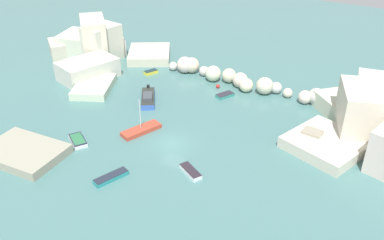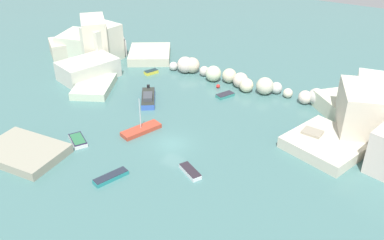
{
  "view_description": "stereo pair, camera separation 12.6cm",
  "coord_description": "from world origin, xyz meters",
  "px_view_note": "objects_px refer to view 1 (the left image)",
  "views": [
    {
      "loc": [
        23.84,
        -36.04,
        28.28
      ],
      "look_at": [
        0.0,
        4.91,
        1.0
      ],
      "focal_mm": 39.04,
      "sensor_mm": 36.0,
      "label": 1
    },
    {
      "loc": [
        23.95,
        -35.97,
        28.28
      ],
      "look_at": [
        0.0,
        4.91,
        1.0
      ],
      "focal_mm": 39.04,
      "sensor_mm": 36.0,
      "label": 2
    }
  ],
  "objects_px": {
    "moored_boat_0": "(78,140)",
    "moored_boat_1": "(313,139)",
    "moored_boat_4": "(141,130)",
    "moored_boat_2": "(148,98)",
    "moored_boat_7": "(111,177)",
    "stone_dock": "(24,152)",
    "moored_boat_5": "(190,171)",
    "channel_buoy": "(218,86)",
    "moored_boat_3": "(225,95)",
    "moored_boat_6": "(151,72)"
  },
  "relations": [
    {
      "from": "moored_boat_1",
      "to": "moored_boat_5",
      "type": "xyz_separation_m",
      "value": [
        -10.03,
        -12.77,
        -0.38
      ]
    },
    {
      "from": "moored_boat_1",
      "to": "stone_dock",
      "type": "bearing_deg",
      "value": 40.3
    },
    {
      "from": "stone_dock",
      "to": "moored_boat_4",
      "type": "xyz_separation_m",
      "value": [
        8.68,
        11.38,
        -0.24
      ]
    },
    {
      "from": "stone_dock",
      "to": "moored_boat_5",
      "type": "xyz_separation_m",
      "value": [
        18.65,
        6.97,
        -0.28
      ]
    },
    {
      "from": "moored_boat_0",
      "to": "moored_boat_4",
      "type": "relative_size",
      "value": 0.64
    },
    {
      "from": "moored_boat_0",
      "to": "moored_boat_2",
      "type": "bearing_deg",
      "value": 116.93
    },
    {
      "from": "moored_boat_0",
      "to": "moored_boat_1",
      "type": "distance_m",
      "value": 29.09
    },
    {
      "from": "moored_boat_5",
      "to": "moored_boat_7",
      "type": "height_order",
      "value": "moored_boat_5"
    },
    {
      "from": "moored_boat_7",
      "to": "moored_boat_0",
      "type": "bearing_deg",
      "value": -94.19
    },
    {
      "from": "stone_dock",
      "to": "moored_boat_5",
      "type": "bearing_deg",
      "value": 20.5
    },
    {
      "from": "moored_boat_4",
      "to": "moored_boat_0",
      "type": "bearing_deg",
      "value": -21.39
    },
    {
      "from": "channel_buoy",
      "to": "moored_boat_2",
      "type": "bearing_deg",
      "value": -126.29
    },
    {
      "from": "stone_dock",
      "to": "moored_boat_6",
      "type": "bearing_deg",
      "value": 92.21
    },
    {
      "from": "moored_boat_2",
      "to": "moored_boat_7",
      "type": "xyz_separation_m",
      "value": [
        7.25,
        -17.12,
        -0.28
      ]
    },
    {
      "from": "stone_dock",
      "to": "moored_boat_6",
      "type": "xyz_separation_m",
      "value": [
        -1.06,
        27.41,
        -0.25
      ]
    },
    {
      "from": "moored_boat_7",
      "to": "channel_buoy",
      "type": "bearing_deg",
      "value": -159.58
    },
    {
      "from": "moored_boat_3",
      "to": "moored_boat_0",
      "type": "bearing_deg",
      "value": -0.71
    },
    {
      "from": "stone_dock",
      "to": "channel_buoy",
      "type": "relative_size",
      "value": 15.36
    },
    {
      "from": "moored_boat_5",
      "to": "stone_dock",
      "type": "bearing_deg",
      "value": -130.44
    },
    {
      "from": "channel_buoy",
      "to": "moored_boat_1",
      "type": "distance_m",
      "value": 19.36
    },
    {
      "from": "moored_boat_2",
      "to": "moored_boat_7",
      "type": "bearing_deg",
      "value": -11.5
    },
    {
      "from": "moored_boat_5",
      "to": "moored_boat_1",
      "type": "bearing_deg",
      "value": 80.91
    },
    {
      "from": "stone_dock",
      "to": "moored_boat_0",
      "type": "bearing_deg",
      "value": 57.68
    },
    {
      "from": "moored_boat_5",
      "to": "moored_boat_6",
      "type": "distance_m",
      "value": 28.39
    },
    {
      "from": "moored_boat_3",
      "to": "moored_boat_5",
      "type": "relative_size",
      "value": 0.9
    },
    {
      "from": "moored_boat_3",
      "to": "moored_boat_4",
      "type": "bearing_deg",
      "value": 7.08
    },
    {
      "from": "moored_boat_1",
      "to": "moored_boat_2",
      "type": "height_order",
      "value": "moored_boat_1"
    },
    {
      "from": "moored_boat_7",
      "to": "moored_boat_3",
      "type": "bearing_deg",
      "value": -164.92
    },
    {
      "from": "moored_boat_6",
      "to": "moored_boat_7",
      "type": "xyz_separation_m",
      "value": [
        12.75,
        -25.66,
        -0.03
      ]
    },
    {
      "from": "stone_dock",
      "to": "moored_boat_3",
      "type": "xyz_separation_m",
      "value": [
        13.53,
        25.97,
        -0.3
      ]
    },
    {
      "from": "moored_boat_5",
      "to": "moored_boat_6",
      "type": "xyz_separation_m",
      "value": [
        -19.71,
        20.44,
        0.03
      ]
    },
    {
      "from": "stone_dock",
      "to": "moored_boat_7",
      "type": "relative_size",
      "value": 2.28
    },
    {
      "from": "moored_boat_0",
      "to": "moored_boat_2",
      "type": "height_order",
      "value": "moored_boat_2"
    },
    {
      "from": "moored_boat_0",
      "to": "moored_boat_4",
      "type": "height_order",
      "value": "moored_boat_4"
    },
    {
      "from": "moored_boat_2",
      "to": "moored_boat_5",
      "type": "xyz_separation_m",
      "value": [
        14.21,
        -11.89,
        -0.27
      ]
    },
    {
      "from": "moored_boat_6",
      "to": "moored_boat_7",
      "type": "distance_m",
      "value": 28.66
    },
    {
      "from": "moored_boat_4",
      "to": "moored_boat_5",
      "type": "distance_m",
      "value": 10.9
    },
    {
      "from": "channel_buoy",
      "to": "moored_boat_4",
      "type": "distance_m",
      "value": 16.93
    },
    {
      "from": "stone_dock",
      "to": "moored_boat_7",
      "type": "height_order",
      "value": "stone_dock"
    },
    {
      "from": "channel_buoy",
      "to": "moored_boat_5",
      "type": "xyz_separation_m",
      "value": [
        7.42,
        -21.14,
        -0.04
      ]
    },
    {
      "from": "stone_dock",
      "to": "moored_boat_1",
      "type": "height_order",
      "value": "moored_boat_1"
    },
    {
      "from": "moored_boat_0",
      "to": "moored_boat_5",
      "type": "relative_size",
      "value": 1.09
    },
    {
      "from": "stone_dock",
      "to": "moored_boat_4",
      "type": "relative_size",
      "value": 1.65
    },
    {
      "from": "stone_dock",
      "to": "moored_boat_2",
      "type": "xyz_separation_m",
      "value": [
        4.44,
        18.87,
        -0.0
      ]
    },
    {
      "from": "channel_buoy",
      "to": "moored_boat_7",
      "type": "relative_size",
      "value": 0.15
    },
    {
      "from": "moored_boat_6",
      "to": "moored_boat_2",
      "type": "bearing_deg",
      "value": 55.49
    },
    {
      "from": "moored_boat_4",
      "to": "moored_boat_7",
      "type": "xyz_separation_m",
      "value": [
        3.02,
        -9.63,
        -0.05
      ]
    },
    {
      "from": "moored_boat_1",
      "to": "moored_boat_4",
      "type": "height_order",
      "value": "moored_boat_4"
    },
    {
      "from": "moored_boat_3",
      "to": "moored_boat_5",
      "type": "height_order",
      "value": "moored_boat_5"
    },
    {
      "from": "moored_boat_1",
      "to": "moored_boat_3",
      "type": "xyz_separation_m",
      "value": [
        -15.16,
        6.22,
        -0.4
      ]
    }
  ]
}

